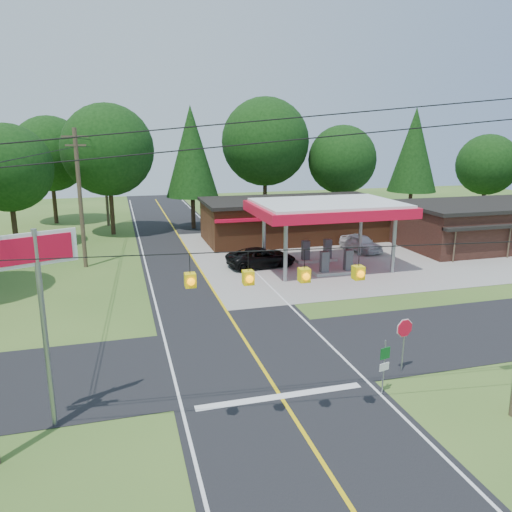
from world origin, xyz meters
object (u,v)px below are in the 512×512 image
object	(u,v)px
gas_canopy	(328,210)
suv_car	(261,258)
big_stop_sign	(39,283)
sedan_car	(361,243)
octagonal_stop_sign	(404,333)

from	to	relation	value
gas_canopy	suv_car	world-z (taller)	gas_canopy
big_stop_sign	gas_canopy	bearing A→B (deg)	43.78
suv_car	sedan_car	bearing A→B (deg)	-80.90
suv_car	big_stop_sign	distance (m)	22.17
sedan_car	big_stop_sign	size ratio (longest dim) A/B	0.61
suv_car	octagonal_stop_sign	xyz separation A→B (m)	(1.00, -17.51, 1.04)
suv_car	sedan_car	xyz separation A→B (m)	(9.36, 2.50, -0.00)
sedan_car	suv_car	bearing A→B (deg)	-177.57
big_stop_sign	octagonal_stop_sign	distance (m)	13.90
suv_car	octagonal_stop_sign	distance (m)	17.57
sedan_car	octagonal_stop_sign	bearing A→B (deg)	-125.20
big_stop_sign	suv_car	bearing A→B (deg)	54.91
gas_canopy	big_stop_sign	size ratio (longest dim) A/B	1.56
suv_car	big_stop_sign	bearing A→B (deg)	139.04
octagonal_stop_sign	big_stop_sign	bearing A→B (deg)	-178.82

